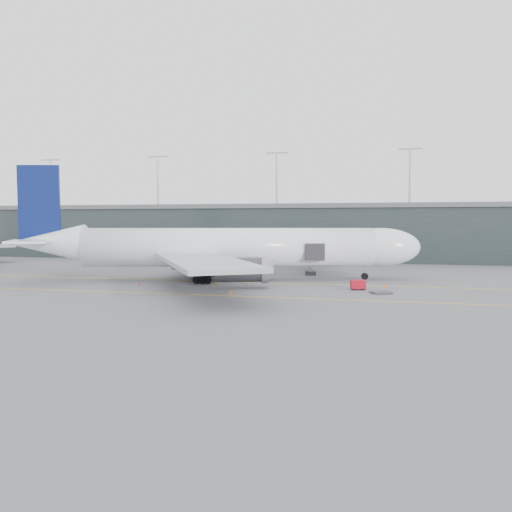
# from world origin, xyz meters

# --- Properties ---
(ground) EXTENTS (320.00, 320.00, 0.00)m
(ground) POSITION_xyz_m (0.00, 0.00, 0.00)
(ground) COLOR #535357
(ground) RESTS_ON ground
(taxiline_a) EXTENTS (160.00, 0.25, 0.02)m
(taxiline_a) POSITION_xyz_m (0.00, -4.00, 0.01)
(taxiline_a) COLOR yellow
(taxiline_a) RESTS_ON ground
(taxiline_b) EXTENTS (160.00, 0.25, 0.02)m
(taxiline_b) POSITION_xyz_m (0.00, -20.00, 0.01)
(taxiline_b) COLOR yellow
(taxiline_b) RESTS_ON ground
(taxiline_lead_main) EXTENTS (0.25, 60.00, 0.02)m
(taxiline_lead_main) POSITION_xyz_m (5.00, 20.00, 0.01)
(taxiline_lead_main) COLOR yellow
(taxiline_lead_main) RESTS_ON ground
(terminal) EXTENTS (240.00, 36.00, 29.00)m
(terminal) POSITION_xyz_m (-0.00, 58.00, 7.62)
(terminal) COLOR #1E2829
(terminal) RESTS_ON ground
(main_aircraft) EXTENTS (71.94, 66.30, 20.42)m
(main_aircraft) POSITION_xyz_m (4.98, -1.73, 5.73)
(main_aircraft) COLOR white
(main_aircraft) RESTS_ON ground
(jet_bridge) EXTENTS (11.46, 44.84, 6.86)m
(jet_bridge) POSITION_xyz_m (17.33, 24.11, 5.14)
(jet_bridge) COLOR #2C2C31
(jet_bridge) RESTS_ON ground
(gse_cart) EXTENTS (2.49, 1.89, 1.51)m
(gse_cart) POSITION_xyz_m (28.36, -9.46, 0.84)
(gse_cart) COLOR #AB0C1F
(gse_cart) RESTS_ON ground
(baggage_dolly) EXTENTS (3.39, 3.12, 0.27)m
(baggage_dolly) POSITION_xyz_m (31.76, -12.89, 0.16)
(baggage_dolly) COLOR #36353A
(baggage_dolly) RESTS_ON ground
(uld_a) EXTENTS (2.18, 1.90, 1.72)m
(uld_a) POSITION_xyz_m (-3.96, 8.87, 0.91)
(uld_a) COLOR #39393F
(uld_a) RESTS_ON ground
(uld_b) EXTENTS (2.46, 2.10, 2.01)m
(uld_b) POSITION_xyz_m (-1.04, 11.84, 1.06)
(uld_b) COLOR #39393F
(uld_b) RESTS_ON ground
(uld_c) EXTENTS (2.50, 2.15, 2.00)m
(uld_c) POSITION_xyz_m (1.39, 11.22, 1.05)
(uld_c) COLOR #39393F
(uld_c) RESTS_ON ground
(cone_nose) EXTENTS (0.41, 0.41, 0.66)m
(cone_nose) POSITION_xyz_m (32.44, -6.81, 0.33)
(cone_nose) COLOR #FF4F0E
(cone_nose) RESTS_ON ground
(cone_wing_stbd) EXTENTS (0.39, 0.39, 0.63)m
(cone_wing_stbd) POSITION_xyz_m (10.29, -18.08, 0.31)
(cone_wing_stbd) COLOR #FB470D
(cone_wing_stbd) RESTS_ON ground
(cone_wing_port) EXTENTS (0.41, 0.41, 0.65)m
(cone_wing_port) POSITION_xyz_m (7.84, 11.66, 0.33)
(cone_wing_port) COLOR #D7530B
(cone_wing_port) RESTS_ON ground
(cone_tail) EXTENTS (0.40, 0.40, 0.63)m
(cone_tail) POSITION_xyz_m (-7.02, -12.06, 0.32)
(cone_tail) COLOR #EF350D
(cone_tail) RESTS_ON ground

